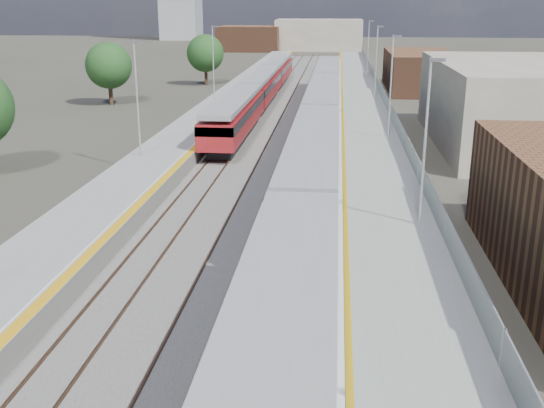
# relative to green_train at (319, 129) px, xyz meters

# --- Properties ---
(ground) EXTENTS (320.00, 320.00, 0.00)m
(ground) POSITION_rel_green_train_xyz_m (-1.50, 12.38, -2.37)
(ground) COLOR #47443A
(ground) RESTS_ON ground
(ballast_bed) EXTENTS (10.50, 155.00, 0.06)m
(ballast_bed) POSITION_rel_green_train_xyz_m (-3.75, 14.88, -2.34)
(ballast_bed) COLOR #565451
(ballast_bed) RESTS_ON ground
(tracks) EXTENTS (8.96, 160.00, 0.17)m
(tracks) POSITION_rel_green_train_xyz_m (-3.15, 16.55, -2.26)
(tracks) COLOR #4C3323
(tracks) RESTS_ON ground
(platform_right) EXTENTS (4.70, 155.00, 8.52)m
(platform_right) POSITION_rel_green_train_xyz_m (3.78, 14.87, -1.83)
(platform_right) COLOR slate
(platform_right) RESTS_ON ground
(platform_left) EXTENTS (4.30, 155.00, 8.52)m
(platform_left) POSITION_rel_green_train_xyz_m (-10.55, 14.87, -1.85)
(platform_left) COLOR slate
(platform_left) RESTS_ON ground
(buildings) EXTENTS (72.00, 185.50, 40.00)m
(buildings) POSITION_rel_green_train_xyz_m (-19.62, 100.97, 8.34)
(buildings) COLOR brown
(buildings) RESTS_ON ground
(green_train) EXTENTS (3.05, 84.91, 3.36)m
(green_train) POSITION_rel_green_train_xyz_m (0.00, 0.00, 0.00)
(green_train) COLOR black
(green_train) RESTS_ON ground
(red_train) EXTENTS (2.70, 54.88, 3.41)m
(red_train) POSITION_rel_green_train_xyz_m (-7.00, 25.27, -0.35)
(red_train) COLOR black
(red_train) RESTS_ON ground
(tree_b) EXTENTS (4.98, 4.98, 6.75)m
(tree_b) POSITION_rel_green_train_xyz_m (-23.52, 24.05, 1.88)
(tree_b) COLOR #382619
(tree_b) RESTS_ON ground
(tree_c) EXTENTS (4.97, 4.97, 6.74)m
(tree_c) POSITION_rel_green_train_xyz_m (-16.64, 42.38, 1.88)
(tree_c) COLOR #382619
(tree_c) RESTS_ON ground
(tree_d) EXTENTS (4.17, 4.17, 5.65)m
(tree_d) POSITION_rel_green_train_xyz_m (18.63, 25.28, 1.19)
(tree_d) COLOR #382619
(tree_d) RESTS_ON ground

